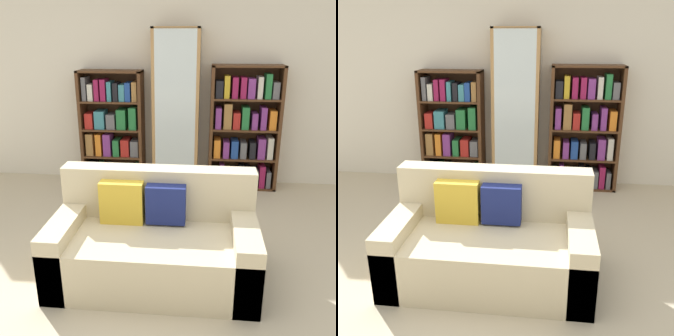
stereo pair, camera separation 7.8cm
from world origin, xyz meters
The scene contains 7 objects.
ground_plane centered at (0.00, 0.00, 0.00)m, with size 16.00×16.00×0.00m, color beige.
wall_back centered at (0.00, 2.71, 1.35)m, with size 6.97×0.06×2.70m.
couch centered at (0.10, 0.41, 0.31)m, with size 1.63×0.85×0.87m.
bookshelf_left centered at (-0.73, 2.50, 0.73)m, with size 0.82×0.32×1.51m.
display_cabinet centered at (0.11, 2.49, 1.00)m, with size 0.58×0.36×2.02m.
bookshelf_right centered at (0.99, 2.51, 0.76)m, with size 0.88×0.32×1.59m.
wine_bottle centered at (0.67, 1.03, 0.14)m, with size 0.09×0.09×0.34m.
Camera 1 is at (0.47, -2.26, 1.92)m, focal length 40.00 mm.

